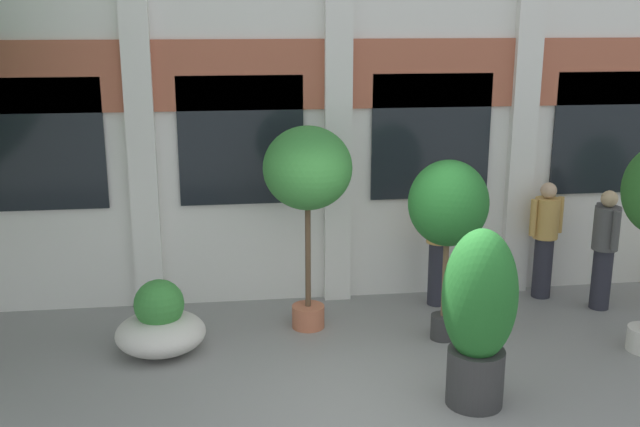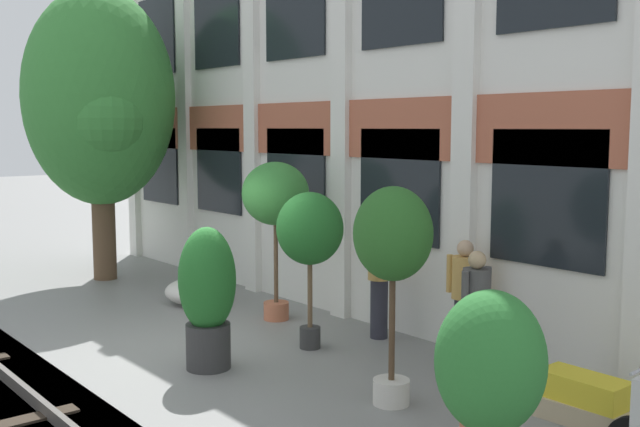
% 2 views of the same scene
% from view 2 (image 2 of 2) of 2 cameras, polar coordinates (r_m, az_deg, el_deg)
% --- Properties ---
extents(ground_plane, '(80.00, 80.00, 0.00)m').
position_cam_2_polar(ground_plane, '(10.91, -10.44, -10.15)').
color(ground_plane, gray).
extents(apartment_facade, '(15.72, 0.64, 7.48)m').
position_cam_2_polar(apartment_facade, '(12.35, 2.66, 9.41)').
color(apartment_facade, silver).
rests_on(apartment_facade, ground).
extents(broadleaf_tree, '(3.16, 3.01, 5.90)m').
position_cam_2_polar(broadleaf_tree, '(15.87, -16.44, 8.12)').
color(broadleaf_tree, brown).
rests_on(broadleaf_tree, ground).
extents(potted_plant_terracotta_small, '(0.94, 0.94, 2.23)m').
position_cam_2_polar(potted_plant_terracotta_small, '(10.45, -0.78, -1.42)').
color(potted_plant_terracotta_small, '#333333').
rests_on(potted_plant_terracotta_small, ground).
extents(potted_plant_glazed_jar, '(0.74, 0.74, 1.86)m').
position_cam_2_polar(potted_plant_glazed_jar, '(9.79, -8.58, -5.81)').
color(potted_plant_glazed_jar, '#333333').
rests_on(potted_plant_glazed_jar, ground).
extents(potted_plant_tall_urn, '(0.89, 0.89, 2.48)m').
position_cam_2_polar(potted_plant_tall_urn, '(8.32, 5.58, -2.28)').
color(potted_plant_tall_urn, beige).
rests_on(potted_plant_tall_urn, ground).
extents(potted_plant_stone_basin, '(0.96, 0.96, 1.74)m').
position_cam_2_polar(potted_plant_stone_basin, '(6.76, 12.83, -11.70)').
color(potted_plant_stone_basin, '#B76647').
rests_on(potted_plant_stone_basin, ground).
extents(potted_plant_wide_bowl, '(1.06, 1.06, 0.88)m').
position_cam_2_polar(potted_plant_wide_bowl, '(13.51, -9.52, -5.42)').
color(potted_plant_wide_bowl, beige).
rests_on(potted_plant_wide_bowl, ground).
extents(potted_plant_low_pan, '(1.08, 1.08, 2.57)m').
position_cam_2_polar(potted_plant_low_pan, '(12.01, -3.41, 1.14)').
color(potted_plant_low_pan, '#B76647').
rests_on(potted_plant_low_pan, ground).
extents(potted_plant_square_trough, '(1.05, 0.56, 0.51)m').
position_cam_2_polar(potted_plant_square_trough, '(8.65, 19.43, -13.26)').
color(potted_plant_square_trough, tan).
rests_on(potted_plant_square_trough, ground).
extents(resident_by_doorway, '(0.34, 0.47, 1.69)m').
position_cam_2_polar(resident_by_doorway, '(11.12, 4.54, -4.90)').
color(resident_by_doorway, '#282833').
rests_on(resident_by_doorway, ground).
extents(resident_watching_tracks, '(0.52, 0.34, 1.65)m').
position_cam_2_polar(resident_watching_tracks, '(10.16, 10.93, -6.25)').
color(resident_watching_tracks, '#282833').
rests_on(resident_watching_tracks, ground).
extents(resident_near_plants, '(0.34, 0.53, 1.63)m').
position_cam_2_polar(resident_near_plants, '(9.41, 11.79, -7.36)').
color(resident_near_plants, '#282833').
rests_on(resident_near_plants, ground).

